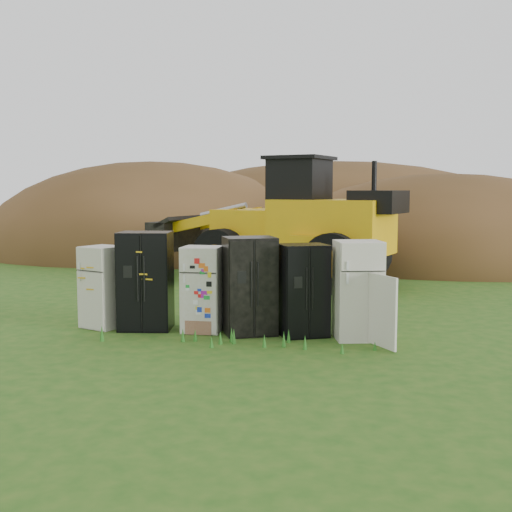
{
  "coord_description": "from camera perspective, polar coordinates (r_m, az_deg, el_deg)",
  "views": [
    {
      "loc": [
        2.78,
        -11.4,
        2.65
      ],
      "look_at": [
        0.19,
        2.0,
        1.23
      ],
      "focal_mm": 45.0,
      "sensor_mm": 36.0,
      "label": 1
    }
  ],
  "objects": [
    {
      "name": "dirt_mound_right",
      "position": [
        24.25,
        16.38,
        -0.57
      ],
      "size": [
        13.42,
        9.84,
        6.45
      ],
      "primitive_type": "ellipsoid",
      "color": "#463016",
      "rests_on": "ground"
    },
    {
      "name": "fridge_open_door",
      "position": [
        11.5,
        9.05,
        -3.01
      ],
      "size": [
        0.96,
        0.91,
        1.75
      ],
      "primitive_type": null,
      "rotation": [
        0.0,
        0.0,
        0.26
      ],
      "color": "beige",
      "rests_on": "ground"
    },
    {
      "name": "fridge_sticker",
      "position": [
        12.01,
        -4.77,
        -2.95
      ],
      "size": [
        0.73,
        0.67,
        1.59
      ],
      "primitive_type": null,
      "rotation": [
        0.0,
        0.0,
        0.03
      ],
      "color": "silver",
      "rests_on": "ground"
    },
    {
      "name": "dirt_mound_left",
      "position": [
        27.18,
        -9.28,
        0.27
      ],
      "size": [
        14.74,
        11.06,
        7.6
      ],
      "primitive_type": "ellipsoid",
      "color": "#463016",
      "rests_on": "ground"
    },
    {
      "name": "fridge_leftmost",
      "position": [
        12.68,
        -13.4,
        -2.68
      ],
      "size": [
        0.88,
        0.87,
        1.57
      ],
      "primitive_type": null,
      "rotation": [
        0.0,
        0.0,
        -0.37
      ],
      "color": "beige",
      "rests_on": "ground"
    },
    {
      "name": "dirt_mound_back",
      "position": [
        29.4,
        6.84,
        0.73
      ],
      "size": [
        20.47,
        13.65,
        7.84
      ],
      "primitive_type": "ellipsoid",
      "color": "#463016",
      "rests_on": "ground"
    },
    {
      "name": "ground",
      "position": [
        12.03,
        -2.71,
        -6.79
      ],
      "size": [
        120.0,
        120.0,
        0.0
      ],
      "primitive_type": "plane",
      "color": "#225115",
      "rests_on": "ground"
    },
    {
      "name": "fridge_dark_mid",
      "position": [
        11.75,
        -0.56,
        -2.65
      ],
      "size": [
        1.13,
        1.05,
        1.79
      ],
      "primitive_type": null,
      "rotation": [
        0.0,
        0.0,
        0.41
      ],
      "color": "black",
      "rests_on": "ground"
    },
    {
      "name": "fridge_black_right",
      "position": [
        11.66,
        4.21,
        -3.04
      ],
      "size": [
        1.04,
        0.97,
        1.67
      ],
      "primitive_type": null,
      "rotation": [
        0.0,
        0.0,
        0.42
      ],
      "color": "black",
      "rests_on": "ground"
    },
    {
      "name": "fridge_black_side",
      "position": [
        12.33,
        -9.79,
        -2.17
      ],
      "size": [
        1.08,
        0.91,
        1.85
      ],
      "primitive_type": null,
      "rotation": [
        0.0,
        0.0,
        0.16
      ],
      "color": "black",
      "rests_on": "ground"
    },
    {
      "name": "wheel_loader",
      "position": [
        18.49,
        1.34,
        3.26
      ],
      "size": [
        7.93,
        5.03,
        3.57
      ],
      "primitive_type": null,
      "rotation": [
        0.0,
        0.0,
        -0.3
      ],
      "color": "#D19B0D",
      "rests_on": "ground"
    }
  ]
}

